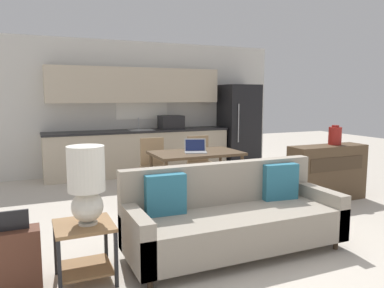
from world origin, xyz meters
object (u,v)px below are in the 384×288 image
at_px(side_table, 84,242).
at_px(laptop, 195,149).
at_px(table_lamp, 86,182).
at_px(credenza, 327,173).
at_px(dining_chair_far_right, 201,160).
at_px(refrigerator, 239,126).
at_px(dining_table, 196,157).
at_px(vase, 335,136).
at_px(couch, 232,218).
at_px(suitcase, 16,260).
at_px(dining_chair_far_left, 154,163).

xyz_separation_m(side_table, laptop, (1.87, 1.83, 0.46)).
xyz_separation_m(table_lamp, laptop, (1.84, 1.85, -0.07)).
bearing_deg(credenza, side_table, -163.53).
bearing_deg(dining_chair_far_right, side_table, -132.97).
distance_m(refrigerator, dining_table, 3.05).
distance_m(vase, dining_chair_far_right, 2.21).
relative_size(credenza, laptop, 3.23).
bearing_deg(dining_table, couch, -102.79).
bearing_deg(laptop, vase, 1.19).
xyz_separation_m(refrigerator, table_lamp, (-3.93, -4.11, -0.04)).
distance_m(table_lamp, credenza, 3.91).
distance_m(refrigerator, table_lamp, 5.68).
bearing_deg(side_table, credenza, 16.47).
xyz_separation_m(side_table, table_lamp, (0.03, -0.02, 0.53)).
distance_m(dining_table, credenza, 2.02).
bearing_deg(suitcase, table_lamp, -6.46).
relative_size(credenza, dining_chair_far_right, 1.40).
height_order(couch, dining_chair_far_right, dining_chair_far_right).
bearing_deg(dining_chair_far_left, credenza, -30.68).
bearing_deg(suitcase, dining_chair_far_right, 41.67).
height_order(dining_table, dining_chair_far_left, dining_chair_far_left).
bearing_deg(couch, side_table, -178.39).
xyz_separation_m(refrigerator, couch, (-2.48, -4.05, -0.57)).
bearing_deg(laptop, dining_chair_far_left, 136.29).
bearing_deg(laptop, credenza, -1.23).
bearing_deg(table_lamp, couch, 2.38).
bearing_deg(dining_chair_far_left, laptop, -60.58).
bearing_deg(dining_chair_far_left, table_lamp, -115.81).
bearing_deg(vase, couch, -155.55).
distance_m(side_table, dining_chair_far_right, 3.48).
bearing_deg(dining_chair_far_right, suitcase, -139.49).
height_order(credenza, vase, vase).
relative_size(couch, laptop, 5.75).
bearing_deg(vase, credenza, -166.92).
relative_size(side_table, vase, 1.70).
bearing_deg(dining_chair_far_right, laptop, -121.58).
bearing_deg(vase, dining_chair_far_right, 137.87).
xyz_separation_m(dining_table, laptop, (-0.02, -0.03, 0.12)).
height_order(couch, dining_chair_far_left, dining_chair_far_left).
xyz_separation_m(dining_chair_far_right, laptop, (-0.45, -0.76, 0.31)).
height_order(couch, vase, vase).
xyz_separation_m(side_table, vase, (3.91, 1.15, 0.64)).
relative_size(table_lamp, credenza, 0.54).
height_order(side_table, laptop, laptop).
xyz_separation_m(table_lamp, dining_chair_far_right, (2.28, 2.61, -0.38)).
bearing_deg(side_table, vase, 16.33).
height_order(couch, side_table, couch).
height_order(laptop, suitcase, laptop).
bearing_deg(laptop, suitcase, -123.73).
xyz_separation_m(dining_table, dining_chair_far_right, (0.42, 0.73, -0.19)).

